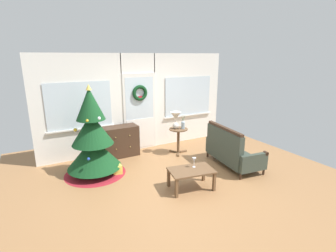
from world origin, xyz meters
The scene contains 11 objects.
ground_plane centered at (0.00, 0.00, 0.00)m, with size 6.76×6.76×0.00m, color #996B42.
back_wall_with_door centered at (0.00, 2.08, 1.28)m, with size 5.20×0.19×2.55m.
christmas_tree centered at (-1.48, 1.07, 0.73)m, with size 1.31×1.31×1.94m.
dresser_cabinet centered at (-0.66, 1.79, 0.39)m, with size 0.91×0.46×0.78m.
settee_sofa centered at (1.38, -0.02, 0.38)m, with size 0.86×1.52×0.96m.
side_table centered at (0.73, 1.24, 0.48)m, with size 0.50×0.48×0.67m.
table_lamp centered at (0.67, 1.28, 0.95)m, with size 0.28×0.28×0.44m.
flower_vase centered at (0.83, 1.18, 0.79)m, with size 0.11×0.10×0.35m.
coffee_table centered at (0.00, -0.48, 0.34)m, with size 0.91×0.65×0.39m.
wine_glass centered at (0.11, -0.40, 0.54)m, with size 0.08×0.08×0.20m.
gift_box centered at (-1.07, 0.82, 0.10)m, with size 0.20×0.18×0.20m, color #D8C64C.
Camera 1 is at (-2.52, -4.19, 2.49)m, focal length 27.39 mm.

